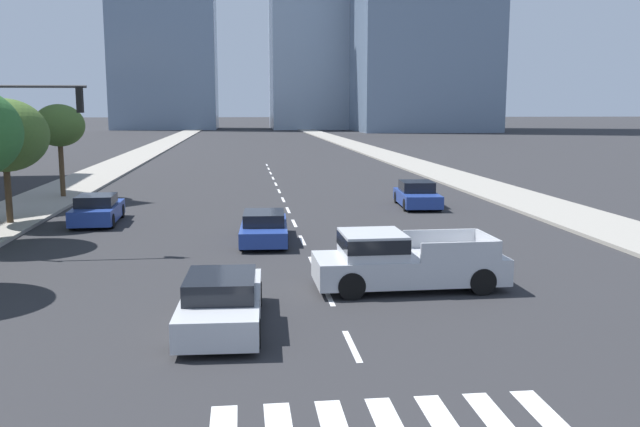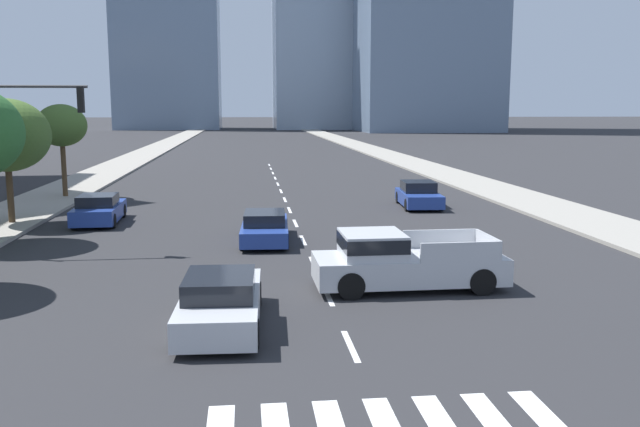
# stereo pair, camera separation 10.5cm
# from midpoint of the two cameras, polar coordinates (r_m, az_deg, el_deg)

# --- Properties ---
(sidewalk_east) EXTENTS (4.00, 260.00, 0.15)m
(sidewalk_east) POSITION_cam_midpoint_polar(r_m,az_deg,el_deg) (38.65, 17.19, 0.97)
(sidewalk_east) COLOR gray
(sidewalk_east) RESTS_ON ground
(sidewalk_west) EXTENTS (4.00, 260.00, 0.15)m
(sidewalk_west) POSITION_cam_midpoint_polar(r_m,az_deg,el_deg) (37.05, -23.96, 0.27)
(sidewalk_west) COLOR gray
(sidewalk_west) RESTS_ON ground
(lane_divider_center) EXTENTS (0.14, 50.00, 0.01)m
(lane_divider_center) POSITION_cam_midpoint_polar(r_m,az_deg,el_deg) (38.32, -3.22, 1.18)
(lane_divider_center) COLOR silver
(lane_divider_center) RESTS_ON ground
(pickup_truck) EXTENTS (5.45, 2.15, 1.67)m
(pickup_truck) POSITION_cam_midpoint_polar(r_m,az_deg,el_deg) (19.45, 6.63, -4.01)
(pickup_truck) COLOR #B7BABF
(pickup_truck) RESTS_ON ground
(sedan_silver_0) EXTENTS (2.01, 4.73, 1.30)m
(sedan_silver_0) POSITION_cam_midpoint_polar(r_m,az_deg,el_deg) (16.26, -8.50, -7.40)
(sedan_silver_0) COLOR #B7BABF
(sedan_silver_0) RESTS_ON ground
(sedan_blue_1) EXTENTS (1.98, 4.78, 1.20)m
(sedan_blue_1) POSITION_cam_midpoint_polar(r_m,az_deg,el_deg) (26.25, -4.87, -1.18)
(sedan_blue_1) COLOR navy
(sedan_blue_1) RESTS_ON ground
(sedan_blue_2) EXTENTS (1.95, 4.41, 1.31)m
(sedan_blue_2) POSITION_cam_midpoint_polar(r_m,az_deg,el_deg) (31.95, -18.41, 0.28)
(sedan_blue_2) COLOR navy
(sedan_blue_2) RESTS_ON ground
(sedan_blue_3) EXTENTS (2.18, 4.44, 1.33)m
(sedan_blue_3) POSITION_cam_midpoint_polar(r_m,az_deg,el_deg) (35.80, 8.13, 1.54)
(sedan_blue_3) COLOR navy
(sedan_blue_3) RESTS_ON ground
(traffic_signal_far) EXTENTS (4.80, 0.28, 6.13)m
(traffic_signal_far) POSITION_cam_midpoint_polar(r_m,az_deg,el_deg) (25.88, -25.32, 6.31)
(traffic_signal_far) COLOR #333335
(traffic_signal_far) RESTS_ON sidewalk_west
(street_tree_third) EXTENTS (3.74, 3.74, 5.42)m
(street_tree_third) POSITION_cam_midpoint_polar(r_m,az_deg,el_deg) (32.41, -25.25, 5.99)
(street_tree_third) COLOR #4C3823
(street_tree_third) RESTS_ON sidewalk_west
(street_tree_fourth) EXTENTS (2.81, 2.81, 5.23)m
(street_tree_fourth) POSITION_cam_midpoint_polar(r_m,az_deg,el_deg) (41.13, -21.27, 6.92)
(street_tree_fourth) COLOR #4C3823
(street_tree_fourth) RESTS_ON sidewalk_west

